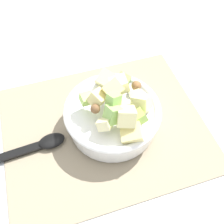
% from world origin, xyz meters
% --- Properties ---
extents(ground_plane, '(2.40, 2.40, 0.00)m').
position_xyz_m(ground_plane, '(0.00, 0.00, 0.00)').
color(ground_plane, silver).
extents(placemat, '(0.44, 0.36, 0.01)m').
position_xyz_m(placemat, '(0.00, 0.00, 0.00)').
color(placemat, gray).
rests_on(placemat, ground_plane).
extents(salad_bowl, '(0.21, 0.21, 0.13)m').
position_xyz_m(salad_bowl, '(0.02, 0.00, 0.05)').
color(salad_bowl, white).
rests_on(salad_bowl, placemat).
extents(serving_spoon, '(0.21, 0.04, 0.01)m').
position_xyz_m(serving_spoon, '(-0.16, -0.01, 0.01)').
color(serving_spoon, black).
rests_on(serving_spoon, placemat).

